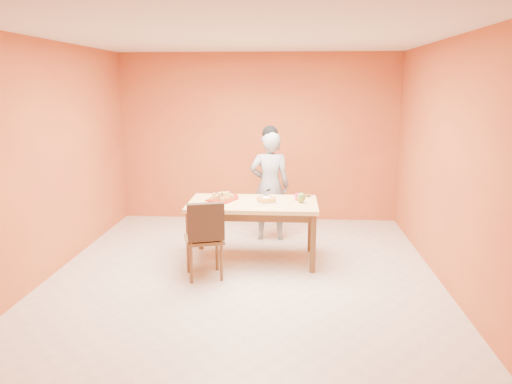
# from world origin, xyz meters

# --- Properties ---
(floor) EXTENTS (5.00, 5.00, 0.00)m
(floor) POSITION_xyz_m (0.00, 0.00, 0.00)
(floor) COLOR beige
(floor) RESTS_ON ground
(ceiling) EXTENTS (5.00, 5.00, 0.00)m
(ceiling) POSITION_xyz_m (0.00, 0.00, 2.70)
(ceiling) COLOR silver
(ceiling) RESTS_ON wall_back
(wall_back) EXTENTS (4.50, 0.00, 4.50)m
(wall_back) POSITION_xyz_m (0.00, 2.50, 1.35)
(wall_back) COLOR #B75E2A
(wall_back) RESTS_ON floor
(wall_left) EXTENTS (0.00, 5.00, 5.00)m
(wall_left) POSITION_xyz_m (-2.25, 0.00, 1.35)
(wall_left) COLOR #B75E2A
(wall_left) RESTS_ON floor
(wall_right) EXTENTS (0.00, 5.00, 5.00)m
(wall_right) POSITION_xyz_m (2.25, 0.00, 1.35)
(wall_right) COLOR #B75E2A
(wall_right) RESTS_ON floor
(dining_table) EXTENTS (1.60, 0.90, 0.76)m
(dining_table) POSITION_xyz_m (0.07, 0.47, 0.67)
(dining_table) COLOR #F3C87F
(dining_table) RESTS_ON floor
(dining_chair) EXTENTS (0.54, 0.60, 0.93)m
(dining_chair) POSITION_xyz_m (-0.45, -0.16, 0.48)
(dining_chair) COLOR brown
(dining_chair) RESTS_ON floor
(pastry_pile) EXTENTS (0.28, 0.28, 0.09)m
(pastry_pile) POSITION_xyz_m (-0.33, 0.53, 0.82)
(pastry_pile) COLOR tan
(pastry_pile) RESTS_ON pastry_platter
(person) EXTENTS (0.59, 0.41, 1.56)m
(person) POSITION_xyz_m (0.24, 1.37, 0.78)
(person) COLOR gray
(person) RESTS_ON floor
(pastry_platter) EXTENTS (0.41, 0.41, 0.02)m
(pastry_platter) POSITION_xyz_m (-0.33, 0.53, 0.77)
(pastry_platter) COLOR maroon
(pastry_platter) RESTS_ON dining_table
(red_dinner_plate) EXTENTS (0.25, 0.25, 0.01)m
(red_dinner_plate) POSITION_xyz_m (-0.26, 0.75, 0.77)
(red_dinner_plate) COLOR maroon
(red_dinner_plate) RESTS_ON dining_table
(white_cake_plate) EXTENTS (0.33, 0.33, 0.01)m
(white_cake_plate) POSITION_xyz_m (0.24, 0.43, 0.77)
(white_cake_plate) COLOR white
(white_cake_plate) RESTS_ON dining_table
(sponge_cake) EXTENTS (0.29, 0.29, 0.05)m
(sponge_cake) POSITION_xyz_m (0.24, 0.43, 0.80)
(sponge_cake) COLOR gold
(sponge_cake) RESTS_ON white_cake_plate
(cake_server) EXTENTS (0.14, 0.30, 0.01)m
(cake_server) POSITION_xyz_m (0.25, 0.61, 0.83)
(cake_server) COLOR silver
(cake_server) RESTS_ON sponge_cake
(egg_ornament) EXTENTS (0.12, 0.10, 0.13)m
(egg_ornament) POSITION_xyz_m (0.67, 0.46, 0.82)
(egg_ornament) COLOR olive
(egg_ornament) RESTS_ON dining_table
(magenta_glass) EXTENTS (0.08, 0.08, 0.09)m
(magenta_glass) POSITION_xyz_m (0.62, 0.59, 0.80)
(magenta_glass) COLOR #D92059
(magenta_glass) RESTS_ON dining_table
(checker_tin) EXTENTS (0.12, 0.12, 0.03)m
(checker_tin) POSITION_xyz_m (0.75, 0.82, 0.77)
(checker_tin) COLOR #36200E
(checker_tin) RESTS_ON dining_table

